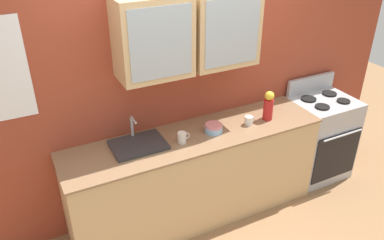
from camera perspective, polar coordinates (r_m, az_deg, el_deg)
name	(u,v)px	position (r m, az deg, el deg)	size (l,w,h in m)	color
ground_plane	(195,213)	(4.08, 0.49, -13.35)	(10.00, 10.00, 0.00)	#936B47
back_wall_unit	(180,76)	(3.56, -1.82, 6.40)	(4.88, 0.44, 2.57)	#993D28
counter	(196,176)	(3.78, 0.52, -8.18)	(2.43, 0.60, 0.92)	tan
stove_range	(319,137)	(4.57, 17.95, -2.42)	(0.65, 0.59, 1.10)	#ADAFB5
sink_faucet	(138,144)	(3.39, -7.82, -3.47)	(0.46, 0.34, 0.23)	#2D2D30
bowl_stack	(214,128)	(3.56, 3.15, -1.16)	(0.17, 0.17, 0.08)	#8CB7E0
vase	(268,106)	(3.78, 11.03, 2.05)	(0.09, 0.09, 0.29)	#B21E1E
cup_near_sink	(182,137)	(3.40, -1.43, -2.55)	(0.11, 0.08, 0.10)	silver
cup_near_bowls	(249,120)	(3.70, 8.25, -0.07)	(0.11, 0.08, 0.09)	silver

